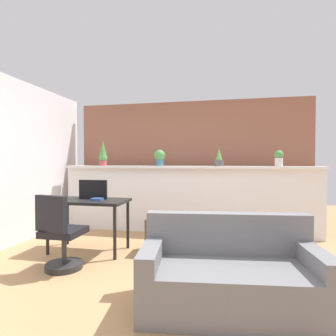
% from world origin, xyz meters
% --- Properties ---
extents(ground_plane, '(12.00, 12.00, 0.00)m').
position_xyz_m(ground_plane, '(0.00, 0.00, 0.00)').
color(ground_plane, tan).
extents(divider_wall, '(4.62, 0.16, 1.18)m').
position_xyz_m(divider_wall, '(0.00, 2.00, 0.59)').
color(divider_wall, white).
rests_on(divider_wall, ground).
extents(plant_shelf, '(4.62, 0.29, 0.04)m').
position_xyz_m(plant_shelf, '(0.00, 1.96, 1.20)').
color(plant_shelf, white).
rests_on(plant_shelf, divider_wall).
extents(brick_wall_behind, '(4.62, 0.10, 2.50)m').
position_xyz_m(brick_wall_behind, '(0.00, 2.60, 1.25)').
color(brick_wall_behind, '#935B47').
rests_on(brick_wall_behind, ground).
extents(potted_plant_0, '(0.16, 0.16, 0.49)m').
position_xyz_m(potted_plant_0, '(-1.59, 1.96, 1.44)').
color(potted_plant_0, '#B7474C').
rests_on(potted_plant_0, plant_shelf).
extents(potted_plant_1, '(0.20, 0.20, 0.29)m').
position_xyz_m(potted_plant_1, '(-0.48, 1.97, 1.38)').
color(potted_plant_1, '#386B84').
rests_on(potted_plant_1, plant_shelf).
extents(potted_plant_2, '(0.16, 0.16, 0.31)m').
position_xyz_m(potted_plant_2, '(0.59, 1.99, 1.35)').
color(potted_plant_2, '#4C4C51').
rests_on(potted_plant_2, plant_shelf).
extents(potted_plant_3, '(0.15, 0.15, 0.27)m').
position_xyz_m(potted_plant_3, '(1.57, 1.93, 1.36)').
color(potted_plant_3, silver).
rests_on(potted_plant_3, plant_shelf).
extents(desk, '(1.10, 0.60, 0.75)m').
position_xyz_m(desk, '(-1.23, 0.70, 0.67)').
color(desk, black).
rests_on(desk, ground).
extents(tv_monitor, '(0.43, 0.04, 0.28)m').
position_xyz_m(tv_monitor, '(-1.20, 0.78, 0.89)').
color(tv_monitor, black).
rests_on(tv_monitor, desk).
extents(office_chair, '(0.49, 0.49, 0.91)m').
position_xyz_m(office_chair, '(-1.22, -0.02, 0.39)').
color(office_chair, '#262628').
rests_on(office_chair, ground).
extents(side_cube_shelf, '(0.40, 0.41, 0.50)m').
position_xyz_m(side_cube_shelf, '(-0.18, 0.86, 0.25)').
color(side_cube_shelf, '#4C4238').
rests_on(side_cube_shelf, ground).
extents(book_on_desk, '(0.15, 0.12, 0.04)m').
position_xyz_m(book_on_desk, '(-1.06, 0.63, 0.77)').
color(book_on_desk, '#2D4C8C').
rests_on(book_on_desk, desk).
extents(couch, '(1.64, 0.94, 0.80)m').
position_xyz_m(couch, '(0.75, -0.47, 0.28)').
color(couch, slate).
rests_on(couch, ground).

